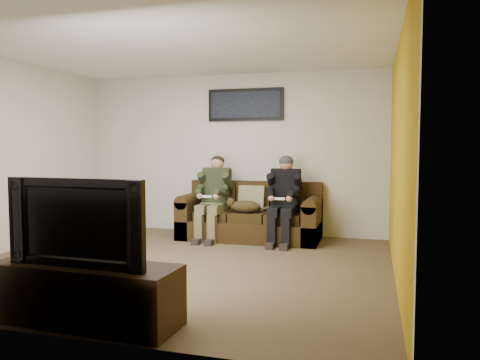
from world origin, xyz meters
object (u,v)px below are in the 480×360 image
(sofa, at_px, (251,217))
(television, at_px, (84,221))
(person_right, at_px, (284,194))
(framed_poster, at_px, (245,105))
(cat, at_px, (244,206))
(tv_stand, at_px, (86,294))
(person_left, at_px, (214,192))

(sofa, distance_m, television, 3.83)
(person_right, bearing_deg, framed_poster, 142.80)
(person_right, height_order, cat, person_right)
(framed_poster, bearing_deg, television, -92.46)
(framed_poster, bearing_deg, sofa, -62.85)
(sofa, height_order, cat, sofa)
(person_right, distance_m, tv_stand, 3.75)
(person_right, distance_m, television, 3.72)
(person_left, distance_m, framed_poster, 1.53)
(person_left, distance_m, cat, 0.53)
(cat, xyz_separation_m, framed_poster, (-0.15, 0.62, 1.57))
(person_right, bearing_deg, tv_stand, -104.44)
(sofa, xyz_separation_m, framed_poster, (-0.20, 0.39, 1.77))
(person_right, height_order, tv_stand, person_right)
(cat, distance_m, television, 3.57)
(sofa, relative_size, cat, 3.23)
(sofa, bearing_deg, person_left, -162.01)
(framed_poster, bearing_deg, person_right, -37.20)
(person_left, relative_size, cat, 1.95)
(sofa, xyz_separation_m, television, (-0.38, -3.78, 0.50))
(cat, bearing_deg, television, -95.29)
(person_left, height_order, television, person_left)
(sofa, height_order, framed_poster, framed_poster)
(person_right, bearing_deg, cat, -174.62)
(sofa, bearing_deg, television, -95.73)
(sofa, relative_size, person_left, 1.66)
(person_left, relative_size, person_right, 0.99)
(cat, relative_size, television, 0.55)
(sofa, height_order, television, television)
(cat, height_order, framed_poster, framed_poster)
(cat, bearing_deg, person_right, 5.38)
(person_left, xyz_separation_m, television, (0.17, -3.60, 0.11))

